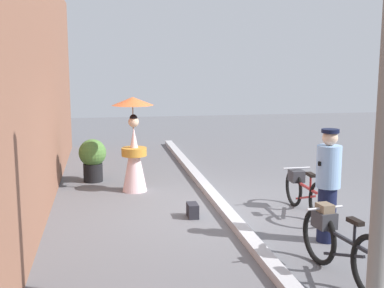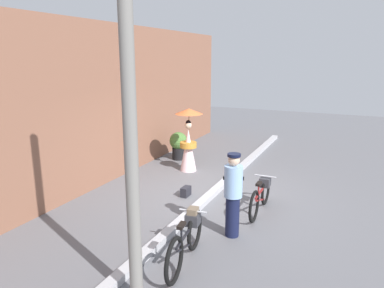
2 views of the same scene
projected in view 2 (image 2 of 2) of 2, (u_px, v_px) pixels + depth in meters
name	position (u px, v px, depth m)	size (l,w,h in m)	color
ground_plane	(212.00, 195.00, 8.79)	(30.00, 30.00, 0.00)	slate
building_wall	(105.00, 104.00, 9.57)	(14.00, 0.40, 4.15)	brown
sidewalk_curb	(213.00, 193.00, 8.78)	(14.00, 0.20, 0.12)	#B2B2B7
bicycle_near_officer	(261.00, 195.00, 7.79)	(1.68, 0.48, 0.74)	black
bicycle_far_side	(187.00, 238.00, 5.85)	(1.75, 0.48, 0.81)	black
person_officer	(233.00, 193.00, 6.62)	(0.34, 0.37, 1.60)	#141938
person_with_parasol	(188.00, 140.00, 10.52)	(0.80, 0.80, 1.84)	silver
potted_plant_by_door	(179.00, 144.00, 11.79)	(0.59, 0.58, 0.91)	black
backpack_on_pavement	(186.00, 191.00, 8.72)	(0.30, 0.17, 0.23)	#26262D
utility_pole	(130.00, 130.00, 4.46)	(0.18, 0.18, 4.80)	slate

